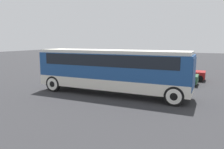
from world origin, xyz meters
TOP-DOWN VIEW (x-y plane):
  - ground_plane at (0.00, 0.00)m, footprint 120.00×120.00m
  - tour_bus at (0.10, 0.00)m, footprint 10.92×2.57m
  - parked_car_near at (-4.23, 7.34)m, footprint 4.11×1.88m
  - parked_car_mid at (3.27, 5.82)m, footprint 4.21×1.96m
  - parked_car_far at (3.80, 8.35)m, footprint 4.15×1.82m

SIDE VIEW (x-z plane):
  - ground_plane at x=0.00m, z-range 0.00..0.00m
  - parked_car_near at x=-4.23m, z-range 0.01..1.38m
  - parked_car_mid at x=3.27m, z-range -0.01..1.42m
  - parked_car_far at x=3.80m, z-range -0.01..1.44m
  - tour_bus at x=0.10m, z-range 0.34..3.48m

